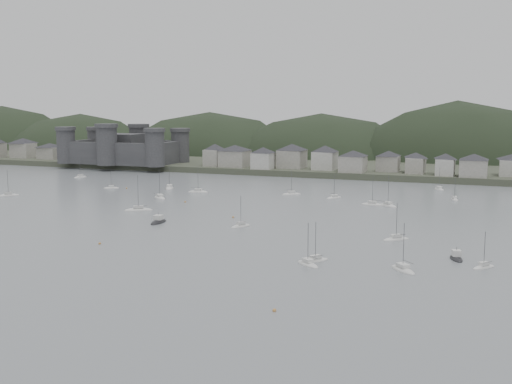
% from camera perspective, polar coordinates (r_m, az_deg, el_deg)
% --- Properties ---
extents(ground, '(900.00, 900.00, 0.00)m').
position_cam_1_polar(ground, '(147.29, -10.72, -6.05)').
color(ground, slate).
rests_on(ground, ground).
extents(far_shore_land, '(900.00, 250.00, 3.00)m').
position_cam_1_polar(far_shore_land, '(424.21, 10.88, 3.20)').
color(far_shore_land, '#383D2D').
rests_on(far_shore_land, ground).
extents(forested_ridge, '(851.55, 103.94, 102.57)m').
position_cam_1_polar(forested_ridge, '(399.53, 10.84, 1.08)').
color(forested_ridge, black).
rests_on(forested_ridge, ground).
extents(castle, '(66.00, 43.00, 20.00)m').
position_cam_1_polar(castle, '(359.99, -11.84, 3.87)').
color(castle, '#363639').
rests_on(castle, far_shore_land).
extents(waterfront_town, '(451.48, 28.46, 12.92)m').
position_cam_1_polar(waterfront_town, '(306.50, 16.41, 2.61)').
color(waterfront_town, gray).
rests_on(waterfront_town, far_shore_land).
extents(moored_fleet, '(261.92, 174.46, 13.05)m').
position_cam_1_polar(moored_fleet, '(209.06, -3.55, -1.75)').
color(moored_fleet, silver).
rests_on(moored_fleet, ground).
extents(motor_launch_near, '(4.38, 7.26, 3.66)m').
position_cam_1_polar(motor_launch_near, '(152.58, 17.58, -5.69)').
color(motor_launch_near, black).
rests_on(motor_launch_near, ground).
extents(motor_launch_far, '(3.68, 8.76, 4.04)m').
position_cam_1_polar(motor_launch_far, '(191.92, -8.78, -2.67)').
color(motor_launch_far, black).
rests_on(motor_launch_far, ground).
extents(mooring_buoys, '(151.48, 128.30, 0.70)m').
position_cam_1_polar(mooring_buoys, '(191.03, -2.49, -2.67)').
color(mooring_buoys, '#BA803E').
rests_on(mooring_buoys, ground).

